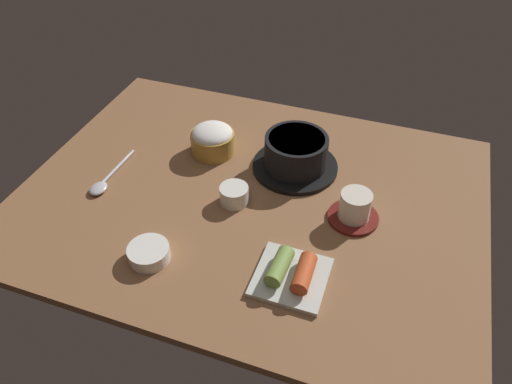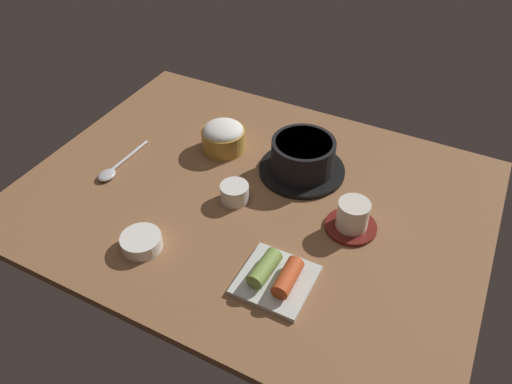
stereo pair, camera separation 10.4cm
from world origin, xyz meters
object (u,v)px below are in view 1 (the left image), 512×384
Objects in this scene: kimchi_plate at (291,274)px; tea_cup_with_saucer at (354,210)px; rice_bowl at (212,139)px; banchan_cup_center at (234,194)px; stone_pot at (296,154)px; side_bowl_near at (149,253)px; spoon at (104,182)px.

tea_cup_with_saucer is at bearing 67.82° from kimchi_plate.
rice_bowl reaches higher than banchan_cup_center.
stone_pot reaches higher than side_bowl_near.
kimchi_plate reaches higher than spoon.
spoon is (-55.05, -7.29, -2.40)cm from tea_cup_with_saucer.
kimchi_plate is (-7.72, -18.95, -1.48)cm from tea_cup_with_saucer.
side_bowl_near is at bearing -171.09° from kimchi_plate.
banchan_cup_center is 0.77× the size of side_bowl_near.
side_bowl_near is at bearing -38.13° from spoon.
banchan_cup_center is (-9.19, -15.51, -1.98)cm from stone_pot.
kimchi_plate is at bearing 8.91° from side_bowl_near.
tea_cup_with_saucer is at bearing -18.44° from rice_bowl.
side_bowl_near is at bearing -146.31° from tea_cup_with_saucer.
tea_cup_with_saucer reaches higher than side_bowl_near.
stone_pot is 40.54cm from side_bowl_near.
spoon is at bearing -133.28° from rice_bowl.
tea_cup_with_saucer is (36.67, -12.23, -0.64)cm from rice_bowl.
banchan_cup_center is 0.36× the size of spoon.
tea_cup_with_saucer is 55.58cm from spoon.
rice_bowl is 35.54cm from side_bowl_near.
kimchi_plate is (28.95, -31.18, -2.12)cm from rice_bowl.
stone_pot is at bearing 27.12° from spoon.
banchan_cup_center is at bearing -120.63° from stone_pot.
spoon is at bearing -152.88° from stone_pot.
stone_pot is 18.14cm from banchan_cup_center.
tea_cup_with_saucer is at bearing -38.26° from stone_pot.
side_bowl_near is 25.77cm from spoon.
banchan_cup_center is 30.16cm from spoon.
kimchi_plate is at bearing -42.58° from banchan_cup_center.
tea_cup_with_saucer is at bearing 7.54° from spoon.
kimchi_plate is 27.40cm from side_bowl_near.
stone_pot is 1.88× the size of rice_bowl.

